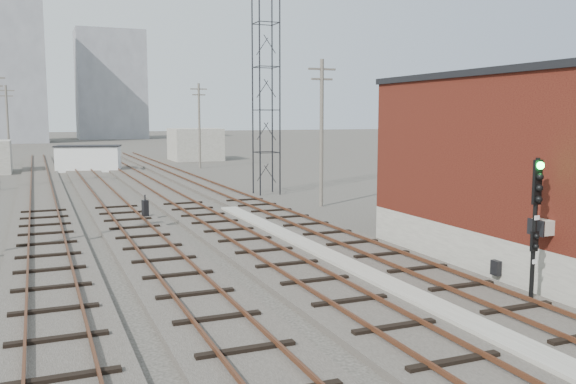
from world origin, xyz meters
TOP-DOWN VIEW (x-y plane):
  - ground at (0.00, 60.00)m, footprint 320.00×320.00m
  - track_right at (2.50, 39.00)m, footprint 3.20×90.00m
  - track_mid_right at (-1.50, 39.00)m, footprint 3.20×90.00m
  - track_mid_left at (-5.50, 39.00)m, footprint 3.20×90.00m
  - track_left at (-9.50, 39.00)m, footprint 3.20×90.00m
  - platform_curb at (0.50, 14.00)m, footprint 0.90×28.00m
  - brick_building at (7.50, 12.00)m, footprint 6.54×12.20m
  - lattice_tower at (5.50, 35.00)m, footprint 1.60×1.60m
  - utility_pole_left_c at (-12.50, 70.00)m, footprint 1.80×0.24m
  - utility_pole_right_a at (6.50, 28.00)m, footprint 1.80×0.24m
  - utility_pole_right_b at (6.50, 58.00)m, footprint 1.80×0.24m
  - apartment_right at (8.00, 150.00)m, footprint 16.00×12.00m
  - shed_right at (9.00, 70.00)m, footprint 6.00×6.00m
  - signal_mast at (3.70, 7.66)m, footprint 0.40×0.42m
  - switch_stand at (-4.43, 27.20)m, footprint 0.36×0.36m
  - site_trailer at (-4.85, 58.53)m, footprint 6.76×4.21m

SIDE VIEW (x-z plane):
  - ground at x=0.00m, z-range 0.00..0.00m
  - track_right at x=2.50m, z-range -0.09..0.30m
  - track_mid_right at x=-1.50m, z-range -0.09..0.30m
  - track_mid_left at x=-5.50m, z-range -0.09..0.30m
  - track_left at x=-9.50m, z-range -0.09..0.30m
  - platform_curb at x=0.50m, z-range 0.00..0.26m
  - switch_stand at x=-4.43m, z-range -0.04..1.23m
  - site_trailer at x=-4.85m, z-range 0.01..2.65m
  - shed_right at x=9.00m, z-range 0.00..4.00m
  - signal_mast at x=3.70m, z-range 0.43..4.82m
  - brick_building at x=7.50m, z-range 0.02..7.24m
  - utility_pole_left_c at x=-12.50m, z-range 0.30..9.30m
  - utility_pole_right_a at x=6.50m, z-range 0.30..9.30m
  - utility_pole_right_b at x=6.50m, z-range 0.30..9.30m
  - lattice_tower at x=5.50m, z-range 0.00..15.00m
  - apartment_right at x=8.00m, z-range 0.00..26.00m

